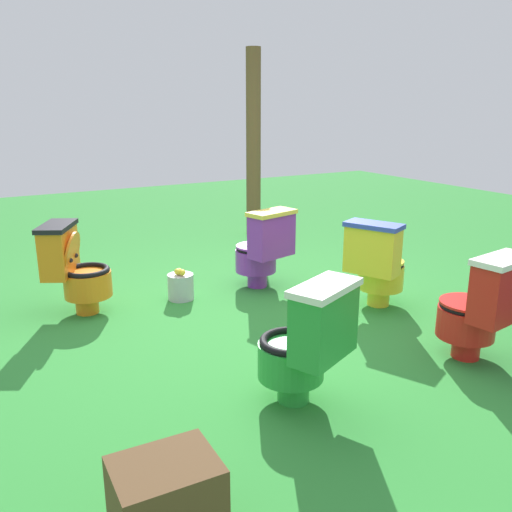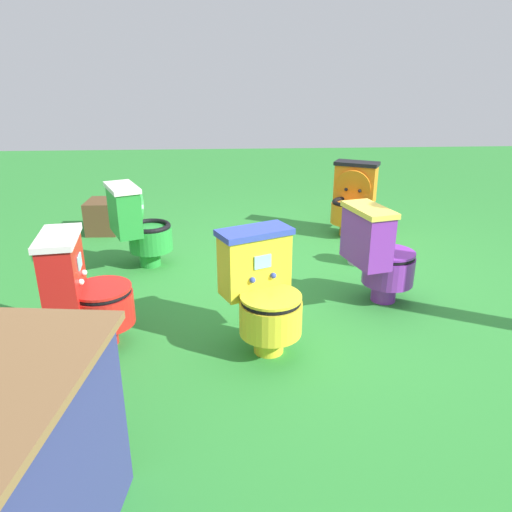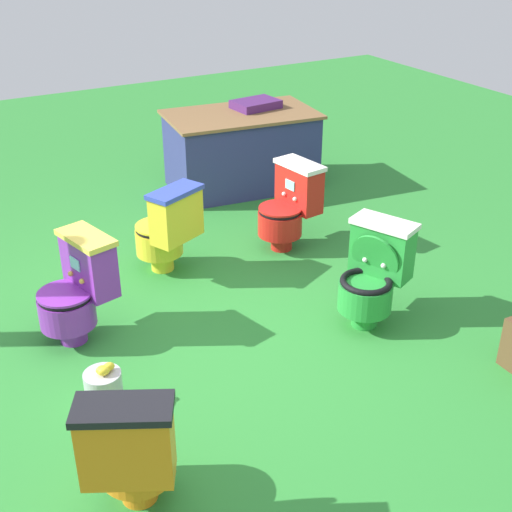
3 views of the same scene
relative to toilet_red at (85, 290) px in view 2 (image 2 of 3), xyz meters
The scene contains 8 objects.
ground 1.72m from the toilet_red, 148.11° to the right, with size 14.00×14.00×0.00m, color #2D8433.
toilet_red is the anchor object (origin of this frame).
toilet_yellow 1.06m from the toilet_red, behind, with size 0.57×0.61×0.73m.
toilet_orange 2.97m from the toilet_red, 135.98° to the right, with size 0.58×0.62×0.73m.
toilet_purple 1.98m from the toilet_red, 166.11° to the right, with size 0.58×0.51×0.73m.
toilet_green 1.27m from the toilet_red, 94.99° to the right, with size 0.61×0.57×0.73m.
small_crate 2.32m from the toilet_red, 79.24° to the right, with size 0.39×0.31×0.34m, color brown.
lemon_bucket 2.38m from the toilet_red, 148.69° to the right, with size 0.22×0.22×0.28m.
Camera 2 is at (0.57, 3.55, 1.60)m, focal length 33.94 mm.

